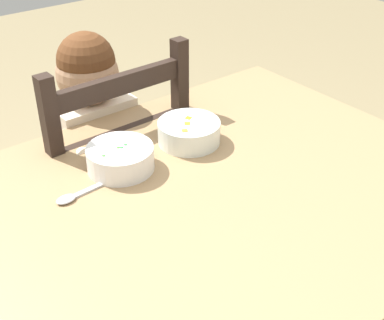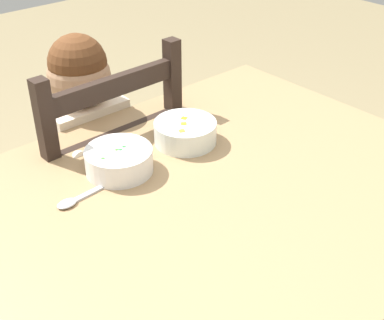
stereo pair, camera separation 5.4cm
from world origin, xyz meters
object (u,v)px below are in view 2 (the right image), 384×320
dining_table (210,232)px  dining_chair (98,198)px  bowl_of_peas (119,160)px  bowl_of_carrots (185,132)px  spoon (75,200)px  child_figure (93,149)px

dining_table → dining_chair: size_ratio=1.19×
dining_table → bowl_of_peas: (-0.11, 0.19, 0.15)m
dining_table → bowl_of_carrots: bearing=64.4°
dining_table → dining_chair: dining_chair is taller
bowl_of_peas → spoon: size_ratio=1.11×
bowl_of_peas → spoon: bowl_of_peas is taller
bowl_of_carrots → spoon: (-0.33, -0.03, -0.03)m
dining_chair → spoon: (-0.24, -0.33, 0.30)m
dining_chair → child_figure: child_figure is taller
dining_chair → child_figure: size_ratio=0.98×
dining_table → bowl_of_peas: 0.26m
bowl_of_carrots → spoon: size_ratio=1.12×
child_figure → bowl_of_carrots: bearing=-71.4°
dining_table → spoon: spoon is taller
dining_table → bowl_of_carrots: 0.26m
child_figure → bowl_of_peas: child_figure is taller
spoon → dining_table: bearing=-32.9°
bowl_of_carrots → spoon: bowl_of_carrots is taller
dining_table → bowl_of_peas: bearing=118.9°
bowl_of_peas → child_figure: bearing=71.4°
dining_chair → spoon: 0.50m
dining_table → dining_chair: bearing=90.7°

